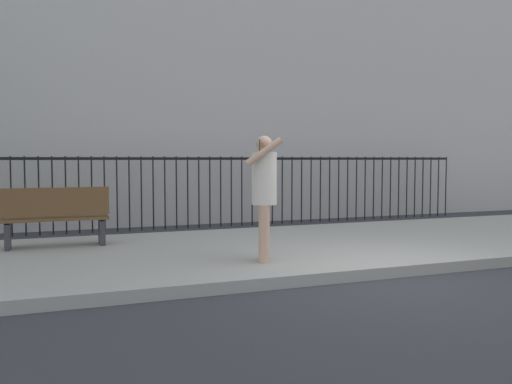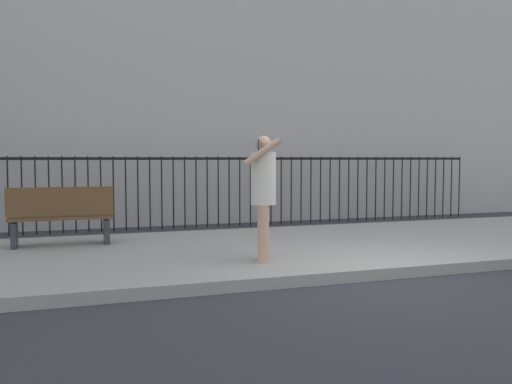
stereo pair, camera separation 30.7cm
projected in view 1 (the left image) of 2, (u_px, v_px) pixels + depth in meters
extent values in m
plane|color=#333338|center=(389.00, 279.00, 6.93)|extent=(60.00, 60.00, 0.00)
cube|color=#9E9B93|center=(310.00, 247.00, 8.97)|extent=(28.00, 4.40, 0.15)
cube|color=#BCB7B2|center=(204.00, 6.00, 14.48)|extent=(28.00, 4.00, 11.32)
cube|color=black|center=(237.00, 159.00, 12.32)|extent=(12.00, 0.04, 0.06)
cylinder|color=black|center=(11.00, 197.00, 10.64)|extent=(0.03, 0.03, 1.60)
cylinder|color=black|center=(25.00, 196.00, 10.73)|extent=(0.03, 0.03, 1.60)
cylinder|color=black|center=(39.00, 196.00, 10.82)|extent=(0.03, 0.03, 1.60)
cylinder|color=black|center=(53.00, 196.00, 10.92)|extent=(0.03, 0.03, 1.60)
cylinder|color=black|center=(66.00, 195.00, 11.01)|extent=(0.03, 0.03, 1.60)
cylinder|color=black|center=(79.00, 195.00, 11.10)|extent=(0.03, 0.03, 1.60)
cylinder|color=black|center=(92.00, 195.00, 11.20)|extent=(0.03, 0.03, 1.60)
cylinder|color=black|center=(105.00, 194.00, 11.29)|extent=(0.03, 0.03, 1.60)
cylinder|color=black|center=(117.00, 194.00, 11.38)|extent=(0.03, 0.03, 1.60)
cylinder|color=black|center=(129.00, 194.00, 11.48)|extent=(0.03, 0.03, 1.60)
cylinder|color=black|center=(141.00, 194.00, 11.57)|extent=(0.03, 0.03, 1.60)
cylinder|color=black|center=(153.00, 193.00, 11.66)|extent=(0.03, 0.03, 1.60)
cylinder|color=black|center=(165.00, 193.00, 11.76)|extent=(0.03, 0.03, 1.60)
cylinder|color=black|center=(176.00, 193.00, 11.85)|extent=(0.03, 0.03, 1.60)
cylinder|color=black|center=(188.00, 192.00, 11.94)|extent=(0.03, 0.03, 1.60)
cylinder|color=black|center=(199.00, 192.00, 12.04)|extent=(0.03, 0.03, 1.60)
cylinder|color=black|center=(210.00, 192.00, 12.13)|extent=(0.03, 0.03, 1.60)
cylinder|color=black|center=(221.00, 192.00, 12.22)|extent=(0.03, 0.03, 1.60)
cylinder|color=black|center=(231.00, 191.00, 12.32)|extent=(0.03, 0.03, 1.60)
cylinder|color=black|center=(242.00, 191.00, 12.41)|extent=(0.03, 0.03, 1.60)
cylinder|color=black|center=(252.00, 191.00, 12.50)|extent=(0.03, 0.03, 1.60)
cylinder|color=black|center=(262.00, 191.00, 12.60)|extent=(0.03, 0.03, 1.60)
cylinder|color=black|center=(272.00, 190.00, 12.69)|extent=(0.03, 0.03, 1.60)
cylinder|color=black|center=(282.00, 190.00, 12.78)|extent=(0.03, 0.03, 1.60)
cylinder|color=black|center=(292.00, 190.00, 12.88)|extent=(0.03, 0.03, 1.60)
cylinder|color=black|center=(302.00, 190.00, 12.97)|extent=(0.03, 0.03, 1.60)
cylinder|color=black|center=(311.00, 190.00, 13.06)|extent=(0.03, 0.03, 1.60)
cylinder|color=black|center=(320.00, 189.00, 13.16)|extent=(0.03, 0.03, 1.60)
cylinder|color=black|center=(330.00, 189.00, 13.25)|extent=(0.03, 0.03, 1.60)
cylinder|color=black|center=(339.00, 189.00, 13.34)|extent=(0.03, 0.03, 1.60)
cylinder|color=black|center=(348.00, 189.00, 13.44)|extent=(0.03, 0.03, 1.60)
cylinder|color=black|center=(356.00, 188.00, 13.53)|extent=(0.03, 0.03, 1.60)
cylinder|color=black|center=(365.00, 188.00, 13.62)|extent=(0.03, 0.03, 1.60)
cylinder|color=black|center=(374.00, 188.00, 13.71)|extent=(0.03, 0.03, 1.60)
cylinder|color=black|center=(382.00, 188.00, 13.81)|extent=(0.03, 0.03, 1.60)
cylinder|color=black|center=(390.00, 188.00, 13.90)|extent=(0.03, 0.03, 1.60)
cylinder|color=black|center=(399.00, 188.00, 13.99)|extent=(0.03, 0.03, 1.60)
cylinder|color=black|center=(407.00, 187.00, 14.09)|extent=(0.03, 0.03, 1.60)
cylinder|color=black|center=(415.00, 187.00, 14.18)|extent=(0.03, 0.03, 1.60)
cylinder|color=black|center=(423.00, 187.00, 14.27)|extent=(0.03, 0.03, 1.60)
cylinder|color=black|center=(431.00, 187.00, 14.37)|extent=(0.03, 0.03, 1.60)
cylinder|color=black|center=(438.00, 187.00, 14.46)|extent=(0.03, 0.03, 1.60)
cylinder|color=black|center=(446.00, 186.00, 14.55)|extent=(0.03, 0.03, 1.60)
cylinder|color=tan|center=(264.00, 234.00, 7.21)|extent=(0.15, 0.15, 0.78)
cylinder|color=tan|center=(264.00, 232.00, 7.41)|extent=(0.15, 0.15, 0.78)
cylinder|color=silver|center=(264.00, 178.00, 7.27)|extent=(0.44, 0.44, 0.71)
sphere|color=tan|center=(264.00, 144.00, 7.24)|extent=(0.22, 0.22, 0.22)
cylinder|color=tan|center=(264.00, 152.00, 7.05)|extent=(0.49, 0.27, 0.38)
cylinder|color=tan|center=(264.00, 179.00, 7.47)|extent=(0.09, 0.09, 0.54)
cube|color=black|center=(260.00, 145.00, 7.09)|extent=(0.04, 0.07, 0.15)
cube|color=brown|center=(264.00, 185.00, 7.53)|extent=(0.25, 0.32, 0.34)
cube|color=brown|center=(56.00, 219.00, 8.53)|extent=(1.60, 0.45, 0.05)
cube|color=brown|center=(56.00, 202.00, 8.33)|extent=(1.60, 0.06, 0.44)
cube|color=#333338|center=(8.00, 236.00, 8.29)|extent=(0.08, 0.41, 0.40)
cube|color=#333338|center=(102.00, 232.00, 8.80)|extent=(0.08, 0.41, 0.40)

